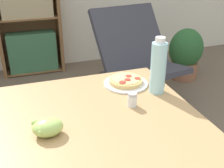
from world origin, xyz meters
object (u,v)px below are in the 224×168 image
object	(u,v)px
grape_bunch	(47,127)
potted_plant_floor	(185,54)
pizza_on_plate	(126,82)
bookshelf	(29,22)
drink_bottle	(158,67)
salt_shaker	(132,100)
lounge_chair_far	(138,75)

from	to	relation	value
grape_bunch	potted_plant_floor	xyz separation A→B (m)	(1.72, 1.72, -0.50)
pizza_on_plate	bookshelf	world-z (taller)	bookshelf
pizza_on_plate	drink_bottle	bearing A→B (deg)	-47.61
pizza_on_plate	salt_shaker	size ratio (longest dim) A/B	3.54
grape_bunch	bookshelf	xyz separation A→B (m)	(0.08, 2.47, -0.18)
pizza_on_plate	lounge_chair_far	world-z (taller)	lounge_chair_far
pizza_on_plate	lounge_chair_far	distance (m)	1.29
grape_bunch	salt_shaker	size ratio (longest dim) A/B	1.80
salt_shaker	lounge_chair_far	world-z (taller)	lounge_chair_far
salt_shaker	bookshelf	distance (m)	2.40
grape_bunch	salt_shaker	bearing A→B (deg)	14.12
drink_bottle	bookshelf	xyz separation A→B (m)	(-0.46, 2.29, -0.27)
grape_bunch	bookshelf	distance (m)	2.47
grape_bunch	potted_plant_floor	world-z (taller)	grape_bunch
drink_bottle	salt_shaker	distance (m)	0.21
salt_shaker	lounge_chair_far	bearing A→B (deg)	64.55
pizza_on_plate	drink_bottle	world-z (taller)	drink_bottle
drink_bottle	potted_plant_floor	size ratio (longest dim) A/B	0.46
grape_bunch	salt_shaker	world-z (taller)	grape_bunch
pizza_on_plate	drink_bottle	distance (m)	0.20
pizza_on_plate	grape_bunch	distance (m)	0.52
drink_bottle	lounge_chair_far	world-z (taller)	drink_bottle
pizza_on_plate	bookshelf	xyz separation A→B (m)	(-0.35, 2.16, -0.16)
pizza_on_plate	drink_bottle	xyz separation A→B (m)	(0.11, -0.12, 0.11)
bookshelf	potted_plant_floor	size ratio (longest dim) A/B	2.27
salt_shaker	potted_plant_floor	size ratio (longest dim) A/B	0.11
bookshelf	potted_plant_floor	bearing A→B (deg)	-24.42
potted_plant_floor	lounge_chair_far	bearing A→B (deg)	-154.21
bookshelf	pizza_on_plate	bearing A→B (deg)	-80.86
pizza_on_plate	lounge_chair_far	size ratio (longest dim) A/B	0.25
salt_shaker	potted_plant_floor	xyz separation A→B (m)	(1.35, 1.63, -0.49)
salt_shaker	potted_plant_floor	bearing A→B (deg)	50.41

